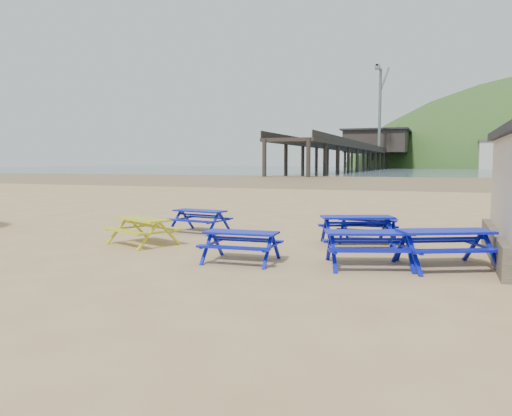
% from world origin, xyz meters
% --- Properties ---
extents(ground, '(400.00, 400.00, 0.00)m').
position_xyz_m(ground, '(0.00, 0.00, 0.00)').
color(ground, tan).
rests_on(ground, ground).
extents(wet_sand, '(400.00, 400.00, 0.00)m').
position_xyz_m(wet_sand, '(0.00, 55.00, 0.00)').
color(wet_sand, olive).
rests_on(wet_sand, ground).
extents(sea, '(400.00, 400.00, 0.00)m').
position_xyz_m(sea, '(0.00, 170.00, 0.01)').
color(sea, '#475865').
rests_on(sea, ground).
extents(picnic_table_blue_a, '(1.95, 1.66, 0.74)m').
position_xyz_m(picnic_table_blue_a, '(-1.93, 2.73, 0.37)').
color(picnic_table_blue_a, '#0200A2').
rests_on(picnic_table_blue_a, ground).
extents(picnic_table_blue_b, '(1.66, 1.34, 0.70)m').
position_xyz_m(picnic_table_blue_b, '(3.68, 2.56, 0.35)').
color(picnic_table_blue_b, '#0200A2').
rests_on(picnic_table_blue_b, ground).
extents(picnic_table_blue_c, '(2.44, 2.23, 0.83)m').
position_xyz_m(picnic_table_blue_c, '(3.46, 1.84, 0.42)').
color(picnic_table_blue_c, '#0200A2').
rests_on(picnic_table_blue_c, ground).
extents(picnic_table_blue_d, '(1.79, 1.47, 0.72)m').
position_xyz_m(picnic_table_blue_d, '(1.28, -1.44, 0.36)').
color(picnic_table_blue_d, '#0200A2').
rests_on(picnic_table_blue_d, ground).
extents(picnic_table_blue_e, '(2.30, 2.07, 0.80)m').
position_xyz_m(picnic_table_blue_e, '(4.16, -0.95, 0.40)').
color(picnic_table_blue_e, '#0200A2').
rests_on(picnic_table_blue_e, ground).
extents(picnic_table_blue_f, '(2.52, 2.34, 0.85)m').
position_xyz_m(picnic_table_blue_f, '(5.77, -0.49, 0.42)').
color(picnic_table_blue_f, '#0200A2').
rests_on(picnic_table_blue_f, ground).
extents(picnic_table_yellow, '(2.22, 2.04, 0.75)m').
position_xyz_m(picnic_table_yellow, '(-2.30, -0.12, 0.38)').
color(picnic_table_yellow, '#ADB21C').
rests_on(picnic_table_yellow, ground).
extents(pier, '(24.00, 220.00, 39.29)m').
position_xyz_m(pier, '(-17.99, 178.23, 5.46)').
color(pier, black).
rests_on(pier, ground).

